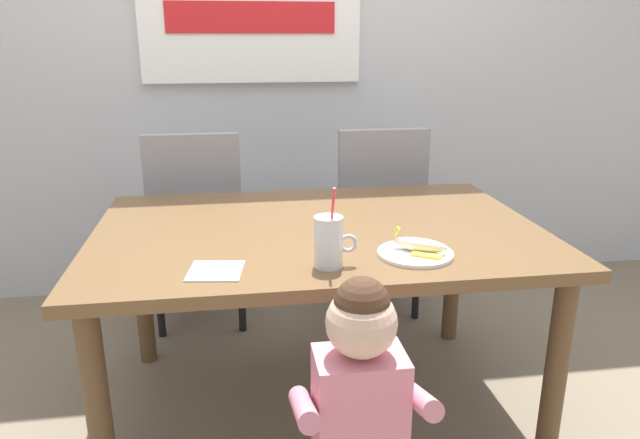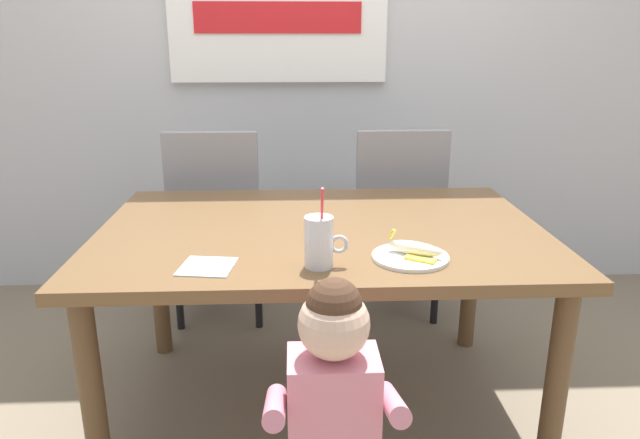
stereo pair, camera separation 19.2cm
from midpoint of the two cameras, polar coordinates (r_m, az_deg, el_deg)
The scene contains 10 objects.
ground_plane at distance 2.37m, azimuth 2.56°, elevation -17.66°, with size 24.00×24.00×0.00m, color #7A6B56.
back_wall at distance 3.21m, azimuth 0.78°, elevation 19.03°, with size 6.40×0.17×2.90m.
dining_table at distance 2.07m, azimuth 2.79°, elevation -2.94°, with size 1.54×1.04×0.72m.
dining_chair_left at distance 2.82m, azimuth -8.07°, elevation 0.39°, with size 0.44×0.44×0.96m.
dining_chair_right at distance 2.87m, azimuth 9.33°, elevation 0.62°, with size 0.44×0.44×0.96m.
toddler_standing at distance 1.48m, azimuth 5.20°, elevation -17.07°, with size 0.33×0.24×0.84m.
milk_cup at distance 1.67m, azimuth 3.23°, elevation -2.53°, with size 0.13×0.09×0.25m.
snack_plate at distance 1.78m, azimuth 11.86°, elevation -3.66°, with size 0.23×0.23×0.01m, color white.
peeled_banana at distance 1.78m, azimuth 12.39°, elevation -2.89°, with size 0.17×0.15×0.07m.
paper_napkin at distance 1.70m, azimuth -7.79°, elevation -4.63°, with size 0.15×0.15×0.00m, color silver.
Camera 2 is at (-0.09, -1.94, 1.36)m, focal length 32.83 mm.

